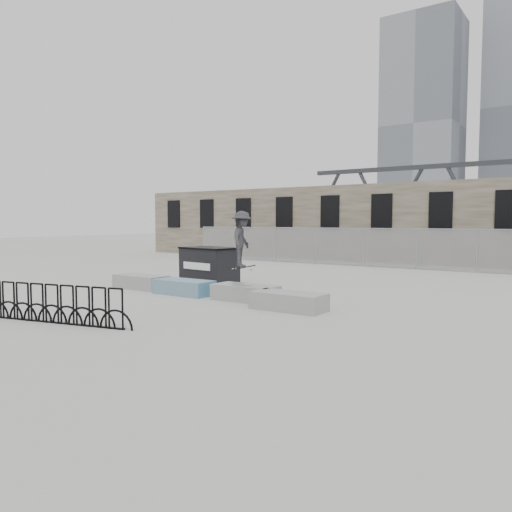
# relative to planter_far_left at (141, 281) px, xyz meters

# --- Properties ---
(ground) EXTENTS (120.00, 120.00, 0.00)m
(ground) POSITION_rel_planter_far_left_xyz_m (3.11, 0.03, -0.26)
(ground) COLOR #A3A39E
(ground) RESTS_ON ground
(stone_wall) EXTENTS (36.00, 2.58, 4.50)m
(stone_wall) POSITION_rel_planter_far_left_xyz_m (3.11, 16.28, 2.00)
(stone_wall) COLOR #615947
(stone_wall) RESTS_ON ground
(chainlink_fence) EXTENTS (22.06, 0.06, 2.02)m
(chainlink_fence) POSITION_rel_planter_far_left_xyz_m (3.11, 12.53, 0.78)
(chainlink_fence) COLOR gray
(chainlink_fence) RESTS_ON ground
(planter_far_left) EXTENTS (2.00, 0.90, 0.47)m
(planter_far_left) POSITION_rel_planter_far_left_xyz_m (0.00, 0.00, 0.00)
(planter_far_left) COLOR #979794
(planter_far_left) RESTS_ON ground
(planter_center_left) EXTENTS (2.00, 0.90, 0.47)m
(planter_center_left) POSITION_rel_planter_far_left_xyz_m (2.24, -0.21, 0.00)
(planter_center_left) COLOR teal
(planter_center_left) RESTS_ON ground
(planter_center_right) EXTENTS (2.00, 0.90, 0.47)m
(planter_center_right) POSITION_rel_planter_far_left_xyz_m (4.63, -0.11, 0.00)
(planter_center_right) COLOR #979794
(planter_center_right) RESTS_ON ground
(planter_offset) EXTENTS (2.00, 0.90, 0.47)m
(planter_offset) POSITION_rel_planter_far_left_xyz_m (6.49, -0.71, 0.00)
(planter_offset) COLOR #979794
(planter_offset) RESTS_ON ground
(dumpster) EXTENTS (2.26, 1.54, 1.39)m
(dumpster) POSITION_rel_planter_far_left_xyz_m (1.17, 2.34, 0.44)
(dumpster) COLOR black
(dumpster) RESTS_ON ground
(bike_rack) EXTENTS (4.39, 1.05, 0.90)m
(bike_rack) POSITION_rel_planter_far_left_xyz_m (2.84, -5.32, 0.18)
(bike_rack) COLOR black
(bike_rack) RESTS_ON ground
(skateboarder) EXTENTS (0.94, 1.19, 1.74)m
(skateboarder) POSITION_rel_planter_far_left_xyz_m (4.77, -0.47, 1.59)
(skateboarder) COLOR #2F2F32
(skateboarder) RESTS_ON ground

